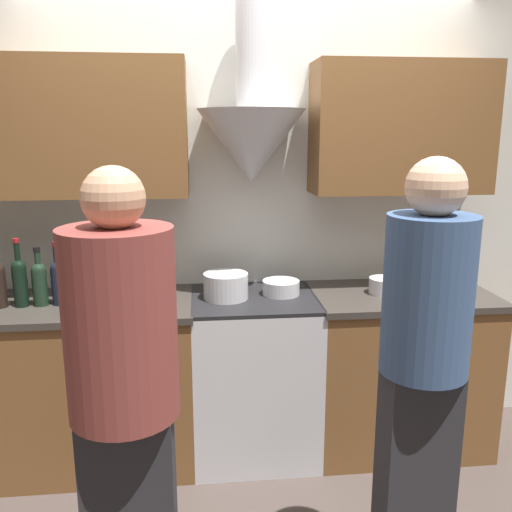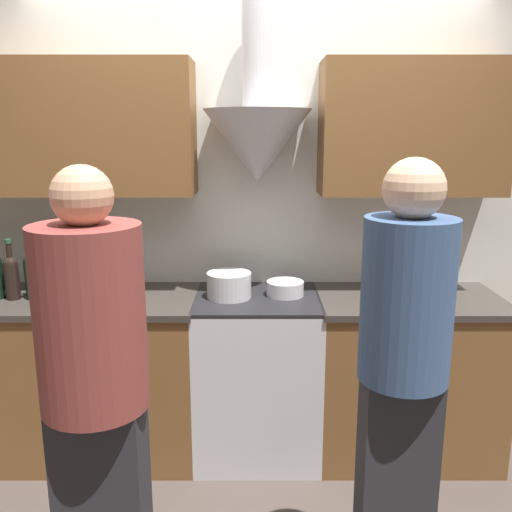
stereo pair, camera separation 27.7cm
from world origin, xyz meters
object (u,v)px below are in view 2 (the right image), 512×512
object	(u,v)px
wine_bottle_4	(10,275)
wine_bottle_6	(48,276)
orange_fruit	(406,282)
wine_bottle_8	(84,275)
person_foreground_left	(95,397)
stock_pot	(228,285)
mixing_bowl	(284,288)
wine_bottle_5	(30,274)
saucepan	(390,290)
person_foreground_right	(401,374)
wine_bottle_7	(66,275)
stove_range	(256,374)

from	to	relation	value
wine_bottle_4	wine_bottle_6	xyz separation A→B (m)	(0.20, 0.01, -0.01)
orange_fruit	wine_bottle_4	bearing A→B (deg)	-174.83
wine_bottle_8	person_foreground_left	bearing A→B (deg)	-71.62
stock_pot	person_foreground_left	distance (m)	1.22
mixing_bowl	wine_bottle_4	bearing A→B (deg)	-177.34
wine_bottle_4	person_foreground_left	xyz separation A→B (m)	(0.77, -1.13, -0.11)
wine_bottle_5	wine_bottle_8	distance (m)	0.29
wine_bottle_4	saucepan	world-z (taller)	wine_bottle_4
wine_bottle_5	wine_bottle_8	size ratio (longest dim) A/B	1.06
wine_bottle_5	stock_pot	bearing A→B (deg)	1.41
wine_bottle_4	person_foreground_right	size ratio (longest dim) A/B	0.19
person_foreground_left	wine_bottle_4	bearing A→B (deg)	124.13
stock_pot	orange_fruit	world-z (taller)	stock_pot
wine_bottle_5	stock_pot	world-z (taller)	wine_bottle_5
wine_bottle_4	wine_bottle_8	size ratio (longest dim) A/B	0.98
wine_bottle_7	person_foreground_right	size ratio (longest dim) A/B	0.19
wine_bottle_6	wine_bottle_7	distance (m)	0.09
wine_bottle_4	stock_pot	distance (m)	1.15
mixing_bowl	person_foreground_left	distance (m)	1.38
wine_bottle_8	person_foreground_right	xyz separation A→B (m)	(1.42, -1.01, -0.09)
mixing_bowl	orange_fruit	distance (m)	0.71
wine_bottle_4	wine_bottle_6	distance (m)	0.20
stock_pot	saucepan	bearing A→B (deg)	-0.21
person_foreground_right	wine_bottle_4	bearing A→B (deg)	150.78
person_foreground_right	wine_bottle_8	bearing A→B (deg)	144.49
wine_bottle_7	saucepan	world-z (taller)	wine_bottle_7
saucepan	person_foreground_right	distance (m)	1.06
wine_bottle_8	wine_bottle_6	bearing A→B (deg)	177.25
wine_bottle_5	orange_fruit	bearing A→B (deg)	5.36
wine_bottle_4	wine_bottle_5	bearing A→B (deg)	1.53
wine_bottle_8	stock_pot	xyz separation A→B (m)	(0.76, 0.03, -0.06)
wine_bottle_7	stock_pot	xyz separation A→B (m)	(0.86, 0.01, -0.06)
wine_bottle_5	orange_fruit	distance (m)	2.06
stock_pot	person_foreground_left	bearing A→B (deg)	-108.23
wine_bottle_4	orange_fruit	size ratio (longest dim) A/B	4.52
stock_pot	orange_fruit	distance (m)	1.02
stove_range	saucepan	size ratio (longest dim) A/B	5.45
stove_range	mixing_bowl	distance (m)	0.52
wine_bottle_7	person_foreground_left	distance (m)	1.25
wine_bottle_6	person_foreground_left	distance (m)	1.28
wine_bottle_6	wine_bottle_8	size ratio (longest dim) A/B	0.92
wine_bottle_4	wine_bottle_7	distance (m)	0.29
person_foreground_left	person_foreground_right	distance (m)	1.05
saucepan	wine_bottle_6	bearing A→B (deg)	-179.48
wine_bottle_7	saucepan	size ratio (longest dim) A/B	1.97
stock_pot	orange_fruit	size ratio (longest dim) A/B	3.32
wine_bottle_7	wine_bottle_8	bearing A→B (deg)	-7.93
wine_bottle_7	wine_bottle_8	world-z (taller)	wine_bottle_8
wine_bottle_4	orange_fruit	xyz separation A→B (m)	(2.16, 0.20, -0.10)
stock_pot	saucepan	size ratio (longest dim) A/B	1.43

